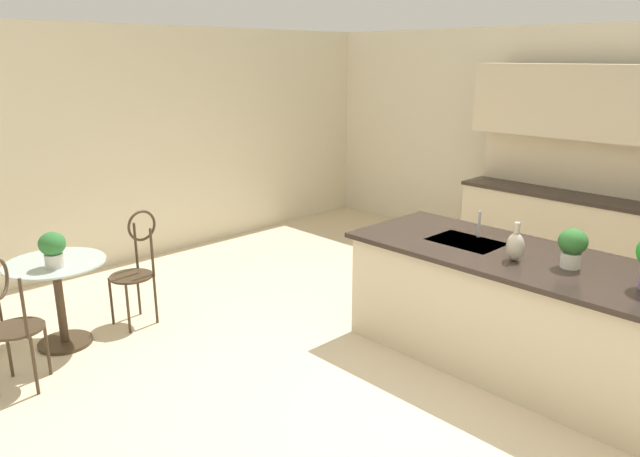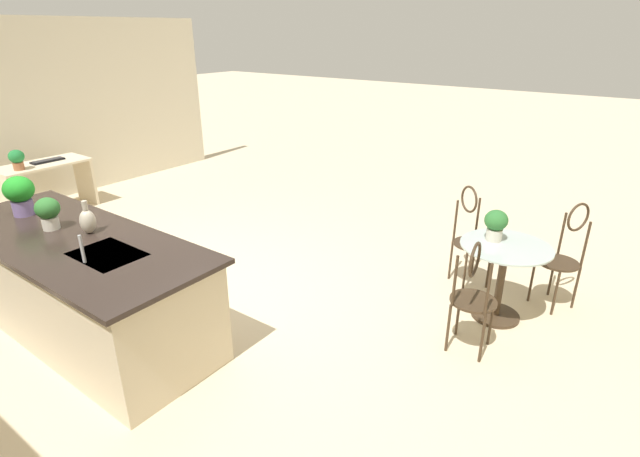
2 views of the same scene
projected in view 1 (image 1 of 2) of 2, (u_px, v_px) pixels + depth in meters
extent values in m
plane|color=beige|center=(422.00, 394.00, 4.29)|extent=(40.00, 40.00, 0.00)
cube|color=beige|center=(634.00, 154.00, 6.35)|extent=(9.00, 0.12, 2.70)
cube|color=beige|center=(129.00, 146.00, 6.86)|extent=(0.12, 7.80, 2.70)
cube|color=beige|center=(524.00, 317.00, 4.53)|extent=(2.70, 0.96, 0.88)
cube|color=#2D231E|center=(530.00, 260.00, 4.40)|extent=(2.80, 1.06, 0.04)
cube|color=#B2B5BA|center=(466.00, 243.00, 4.78)|extent=(0.56, 0.40, 0.03)
cube|color=beige|center=(569.00, 235.00, 6.58)|extent=(2.40, 0.60, 0.88)
cube|color=#2D231E|center=(574.00, 195.00, 6.45)|extent=(2.44, 0.64, 0.04)
cube|color=beige|center=(583.00, 164.00, 6.47)|extent=(2.40, 0.04, 0.60)
cube|color=beige|center=(584.00, 102.00, 6.16)|extent=(2.40, 0.36, 0.76)
cylinder|color=#3D2D1E|center=(65.00, 342.00, 5.04)|extent=(0.44, 0.44, 0.03)
cylinder|color=#3D2D1E|center=(60.00, 303.00, 4.94)|extent=(0.07, 0.07, 0.69)
cylinder|color=#B2C6C1|center=(55.00, 263.00, 4.84)|extent=(0.80, 0.80, 0.01)
cylinder|color=#3D2D1E|center=(1.00, 317.00, 5.04)|extent=(0.03, 0.03, 0.45)
cylinder|color=#3D2D1E|center=(128.00, 309.00, 5.18)|extent=(0.03, 0.03, 0.45)
cylinder|color=#3D2D1E|center=(111.00, 301.00, 5.36)|extent=(0.03, 0.03, 0.45)
cylinder|color=#3D2D1E|center=(156.00, 300.00, 5.38)|extent=(0.03, 0.03, 0.45)
cylinder|color=#3D2D1E|center=(139.00, 292.00, 5.56)|extent=(0.03, 0.03, 0.45)
cylinder|color=#3D2D1E|center=(131.00, 276.00, 5.30)|extent=(0.41, 0.41, 0.02)
cylinder|color=#3D2D1E|center=(152.00, 253.00, 5.27)|extent=(0.03, 0.03, 0.45)
cylinder|color=#3D2D1E|center=(136.00, 247.00, 5.43)|extent=(0.03, 0.03, 0.45)
torus|color=#3D2D1E|center=(142.00, 226.00, 5.29)|extent=(0.05, 0.29, 0.28)
cylinder|color=#3D2D1E|center=(9.00, 350.00, 4.47)|extent=(0.03, 0.03, 0.45)
cylinder|color=#3D2D1E|center=(47.00, 348.00, 4.50)|extent=(0.03, 0.03, 0.45)
cylinder|color=#3D2D1E|center=(35.00, 366.00, 4.23)|extent=(0.03, 0.03, 0.45)
cylinder|color=#3D2D1E|center=(17.00, 329.00, 4.28)|extent=(0.53, 0.53, 0.02)
cylinder|color=#3D2D1E|center=(24.00, 309.00, 4.10)|extent=(0.03, 0.03, 0.45)
cylinder|color=#B2B5BA|center=(479.00, 224.00, 4.86)|extent=(0.02, 0.02, 0.22)
cylinder|color=beige|center=(54.00, 261.00, 4.70)|extent=(0.14, 0.14, 0.11)
ellipsoid|color=#2F7233|center=(52.00, 244.00, 4.66)|extent=(0.21, 0.21, 0.19)
cylinder|color=beige|center=(571.00, 260.00, 4.17)|extent=(0.14, 0.14, 0.11)
ellipsoid|color=#2D6B2D|center=(573.00, 242.00, 4.13)|extent=(0.20, 0.20, 0.18)
ellipsoid|color=#BCB29E|center=(515.00, 247.00, 4.30)|extent=(0.13, 0.13, 0.21)
cylinder|color=#BCB29E|center=(517.00, 228.00, 4.26)|extent=(0.04, 0.04, 0.08)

